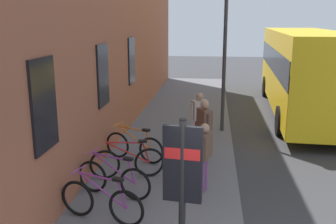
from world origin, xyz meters
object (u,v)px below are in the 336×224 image
street_lamp (225,32)px  transit_info_sign (182,175)px  bicycle_leaning_wall (114,179)px  pedestrian_near_bus (199,113)px  bicycle_far_end (134,147)px  city_bus (304,67)px  pedestrian_crossing_street (204,125)px  pedestrian_by_facade (204,150)px  bicycle_mid_rack (102,202)px  bicycle_beside_lamp (128,162)px

street_lamp → transit_info_sign: bearing=174.5°
bicycle_leaning_wall → transit_info_sign: transit_info_sign is taller
pedestrian_near_bus → bicycle_far_end: bearing=133.0°
city_bus → transit_info_sign: bearing=159.9°
pedestrian_crossing_street → pedestrian_by_facade: bearing=-178.4°
pedestrian_by_facade → bicycle_mid_rack: bearing=129.9°
pedestrian_near_bus → pedestrian_crossing_street: (-1.43, -0.18, 0.05)m
bicycle_mid_rack → city_bus: size_ratio=0.16×
bicycle_beside_lamp → pedestrian_by_facade: (-0.47, -1.81, 0.55)m
bicycle_leaning_wall → bicycle_beside_lamp: bearing=-4.7°
bicycle_far_end → pedestrian_near_bus: 2.34m
bicycle_far_end → city_bus: bearing=-41.1°
bicycle_leaning_wall → bicycle_far_end: 2.11m
bicycle_beside_lamp → bicycle_far_end: 1.13m
bicycle_mid_rack → transit_info_sign: size_ratio=0.72×
bicycle_far_end → city_bus: 8.75m
bicycle_leaning_wall → city_bus: city_bus is taller
bicycle_leaning_wall → pedestrian_crossing_street: size_ratio=1.03×
bicycle_far_end → pedestrian_by_facade: 2.53m
pedestrian_by_facade → street_lamp: street_lamp is taller
transit_info_sign → city_bus: bearing=-20.1°
bicycle_mid_rack → pedestrian_crossing_street: pedestrian_crossing_street is taller
pedestrian_crossing_street → street_lamp: (3.00, -0.54, 2.27)m
pedestrian_crossing_street → bicycle_far_end: bearing=93.7°
city_bus → pedestrian_crossing_street: 7.49m
bicycle_leaning_wall → street_lamp: (5.23, -2.38, 2.90)m
bicycle_beside_lamp → pedestrian_near_bus: size_ratio=1.09×
city_bus → street_lamp: size_ratio=1.90×
transit_info_sign → pedestrian_by_facade: 3.00m
bicycle_far_end → pedestrian_by_facade: pedestrian_by_facade is taller
bicycle_mid_rack → pedestrian_near_bus: bearing=-19.0°
pedestrian_crossing_street → street_lamp: 3.80m
bicycle_far_end → pedestrian_crossing_street: 1.95m
bicycle_mid_rack → city_bus: city_bus is taller
bicycle_mid_rack → city_bus: (9.65, -5.64, 1.41)m
bicycle_leaning_wall → pedestrian_near_bus: pedestrian_near_bus is taller
pedestrian_by_facade → pedestrian_near_bus: size_ratio=0.97×
street_lamp → bicycle_mid_rack: bearing=159.5°
bicycle_leaning_wall → transit_info_sign: bearing=-145.5°
bicycle_beside_lamp → pedestrian_near_bus: (2.67, -1.58, 0.58)m
bicycle_leaning_wall → pedestrian_by_facade: pedestrian_by_facade is taller
transit_info_sign → city_bus: 11.73m
bicycle_mid_rack → bicycle_leaning_wall: bearing=2.5°
pedestrian_by_facade → pedestrian_near_bus: (3.15, 0.23, 0.03)m
bicycle_far_end → transit_info_sign: transit_info_sign is taller
pedestrian_near_bus → street_lamp: (1.58, -0.72, 2.32)m
bicycle_mid_rack → pedestrian_near_bus: pedestrian_near_bus is taller
bicycle_mid_rack → transit_info_sign: (-1.37, -1.61, 1.21)m
city_bus → street_lamp: street_lamp is taller
pedestrian_by_facade → pedestrian_near_bus: 3.16m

